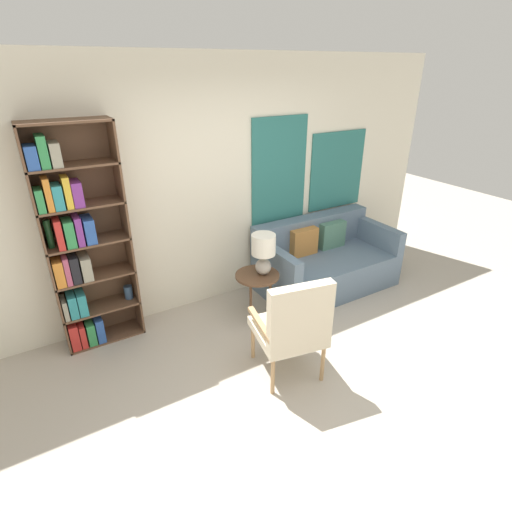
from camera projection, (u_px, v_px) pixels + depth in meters
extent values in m
plane|color=#B2A899|center=(314.00, 404.00, 3.34)|extent=(14.00, 14.00, 0.00)
cube|color=silver|center=(205.00, 189.00, 4.32)|extent=(6.40, 0.06, 2.70)
cube|color=#286B66|center=(279.00, 175.00, 4.71)|extent=(0.75, 0.02, 1.33)
cube|color=#286B66|center=(337.00, 171.00, 5.15)|extent=(0.85, 0.02, 0.98)
cube|color=brown|center=(45.00, 250.00, 3.54)|extent=(0.02, 0.30, 2.16)
cube|color=brown|center=(127.00, 234.00, 3.87)|extent=(0.02, 0.30, 2.16)
cube|color=brown|center=(64.00, 121.00, 3.24)|extent=(0.74, 0.30, 0.02)
cube|color=brown|center=(107.00, 335.00, 4.17)|extent=(0.74, 0.30, 0.02)
cube|color=brown|center=(85.00, 236.00, 3.82)|extent=(0.74, 0.01, 2.16)
cube|color=brown|center=(101.00, 306.00, 4.02)|extent=(0.74, 0.30, 0.02)
cube|color=red|center=(74.00, 336.00, 3.93)|extent=(0.08, 0.17, 0.27)
cube|color=red|center=(82.00, 333.00, 3.98)|extent=(0.05, 0.21, 0.24)
cube|color=#338C4C|center=(90.00, 331.00, 4.02)|extent=(0.08, 0.20, 0.24)
cube|color=#2D56A8|center=(99.00, 327.00, 4.07)|extent=(0.07, 0.25, 0.26)
cube|color=brown|center=(95.00, 275.00, 3.86)|extent=(0.74, 0.30, 0.02)
cube|color=gray|center=(65.00, 308.00, 3.79)|extent=(0.04, 0.21, 0.20)
cube|color=teal|center=(72.00, 304.00, 3.83)|extent=(0.07, 0.23, 0.23)
cube|color=teal|center=(81.00, 302.00, 3.86)|extent=(0.08, 0.22, 0.23)
cylinder|color=#334C6B|center=(128.00, 292.00, 4.11)|extent=(0.09, 0.09, 0.14)
cube|color=brown|center=(88.00, 242.00, 3.71)|extent=(0.74, 0.30, 0.02)
cube|color=orange|center=(59.00, 272.00, 3.63)|extent=(0.08, 0.18, 0.25)
cube|color=#B24C6B|center=(66.00, 269.00, 3.66)|extent=(0.05, 0.19, 0.27)
cube|color=black|center=(74.00, 267.00, 3.71)|extent=(0.07, 0.23, 0.26)
cube|color=gray|center=(85.00, 266.00, 3.76)|extent=(0.09, 0.23, 0.23)
cube|color=brown|center=(81.00, 205.00, 3.55)|extent=(0.74, 0.30, 0.02)
cylinder|color=#194723|center=(49.00, 234.00, 3.51)|extent=(0.06, 0.06, 0.26)
cube|color=red|center=(59.00, 234.00, 3.50)|extent=(0.06, 0.17, 0.27)
cube|color=#338C4C|center=(69.00, 233.00, 3.55)|extent=(0.08, 0.19, 0.25)
cube|color=#7A338C|center=(78.00, 229.00, 3.60)|extent=(0.06, 0.23, 0.27)
cube|color=#2D56A8|center=(88.00, 229.00, 3.64)|extent=(0.09, 0.23, 0.23)
cube|color=brown|center=(73.00, 165.00, 3.40)|extent=(0.74, 0.30, 0.02)
cube|color=#338C4C|center=(40.00, 200.00, 3.33)|extent=(0.06, 0.19, 0.20)
cube|color=orange|center=(48.00, 194.00, 3.34)|extent=(0.05, 0.18, 0.28)
cube|color=teal|center=(57.00, 196.00, 3.39)|extent=(0.08, 0.20, 0.21)
cube|color=gold|center=(67.00, 192.00, 3.40)|extent=(0.05, 0.17, 0.27)
cube|color=#7A338C|center=(76.00, 193.00, 3.47)|extent=(0.08, 0.22, 0.22)
cube|color=#2D56A8|center=(31.00, 157.00, 3.18)|extent=(0.09, 0.20, 0.19)
cube|color=#338C4C|center=(42.00, 151.00, 3.22)|extent=(0.07, 0.23, 0.26)
cube|color=gray|center=(55.00, 154.00, 3.27)|extent=(0.08, 0.22, 0.20)
cylinder|color=tan|center=(298.00, 331.00, 3.94)|extent=(0.04, 0.04, 0.38)
cylinder|color=tan|center=(253.00, 341.00, 3.79)|extent=(0.04, 0.04, 0.38)
cylinder|color=tan|center=(323.00, 363.00, 3.52)|extent=(0.04, 0.04, 0.38)
cylinder|color=tan|center=(273.00, 376.00, 3.37)|extent=(0.04, 0.04, 0.38)
cube|color=beige|center=(287.00, 331.00, 3.56)|extent=(0.65, 0.68, 0.08)
cube|color=beige|center=(301.00, 316.00, 3.21)|extent=(0.56, 0.20, 0.55)
cube|color=tan|center=(314.00, 312.00, 3.57)|extent=(0.15, 0.52, 0.04)
cube|color=tan|center=(260.00, 324.00, 3.42)|extent=(0.15, 0.52, 0.04)
cube|color=slate|center=(326.00, 271.00, 5.03)|extent=(1.68, 0.91, 0.42)
cube|color=slate|center=(311.00, 232.00, 5.12)|extent=(1.68, 0.20, 0.42)
cube|color=slate|center=(275.00, 260.00, 4.52)|extent=(0.12, 0.91, 0.29)
cube|color=slate|center=(375.00, 233.00, 5.24)|extent=(0.12, 0.91, 0.29)
cube|color=#B27538|center=(304.00, 242.00, 4.92)|extent=(0.36, 0.12, 0.34)
cube|color=#4C7A66|center=(332.00, 235.00, 5.13)|extent=(0.36, 0.12, 0.34)
cylinder|color=brown|center=(257.00, 276.00, 4.24)|extent=(0.47, 0.47, 0.02)
cylinder|color=brown|center=(251.00, 292.00, 4.47)|extent=(0.03, 0.03, 0.53)
cylinder|color=brown|center=(251.00, 304.00, 4.25)|extent=(0.03, 0.03, 0.53)
cylinder|color=brown|center=(270.00, 298.00, 4.36)|extent=(0.03, 0.03, 0.53)
ellipsoid|color=#A59E93|center=(263.00, 267.00, 4.21)|extent=(0.17, 0.17, 0.17)
cylinder|color=tan|center=(263.00, 257.00, 4.16)|extent=(0.02, 0.02, 0.06)
cylinder|color=white|center=(263.00, 244.00, 4.10)|extent=(0.25, 0.25, 0.22)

